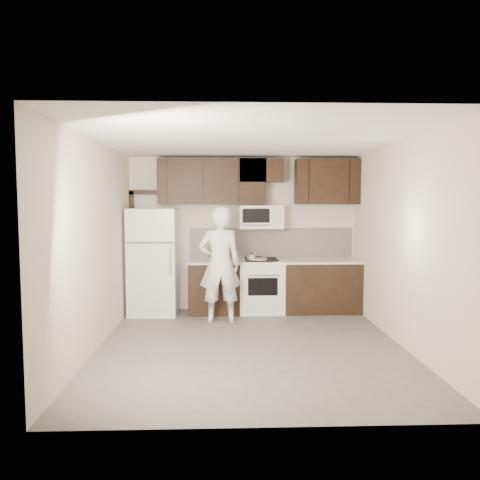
{
  "coord_description": "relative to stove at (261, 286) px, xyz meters",
  "views": [
    {
      "loc": [
        -0.36,
        -6.05,
        1.9
      ],
      "look_at": [
        -0.11,
        0.9,
        1.34
      ],
      "focal_mm": 35.0,
      "sensor_mm": 36.0,
      "label": 1
    }
  ],
  "objects": [
    {
      "name": "floor",
      "position": [
        -0.3,
        -1.94,
        -0.46
      ],
      "size": [
        4.5,
        4.5,
        0.0
      ],
      "primitive_type": "plane",
      "color": "#53514E",
      "rests_on": "ground"
    },
    {
      "name": "back_wall",
      "position": [
        -0.3,
        0.31,
        0.89
      ],
      "size": [
        4.0,
        0.0,
        4.0
      ],
      "primitive_type": "plane",
      "rotation": [
        1.57,
        0.0,
        0.0
      ],
      "color": "beige",
      "rests_on": "ground"
    },
    {
      "name": "ceiling",
      "position": [
        -0.3,
        -1.94,
        2.24
      ],
      "size": [
        4.5,
        4.5,
        0.0
      ],
      "primitive_type": "plane",
      "rotation": [
        3.14,
        0.0,
        0.0
      ],
      "color": "white",
      "rests_on": "back_wall"
    },
    {
      "name": "counter_run",
      "position": [
        0.3,
        0.0,
        -0.0
      ],
      "size": [
        2.95,
        0.64,
        0.91
      ],
      "color": "black",
      "rests_on": "floor"
    },
    {
      "name": "stove",
      "position": [
        0.0,
        0.0,
        0.0
      ],
      "size": [
        0.76,
        0.66,
        0.94
      ],
      "color": "white",
      "rests_on": "floor"
    },
    {
      "name": "backsplash",
      "position": [
        0.2,
        0.3,
        0.72
      ],
      "size": [
        2.9,
        0.02,
        0.54
      ],
      "primitive_type": "cube",
      "color": "beige",
      "rests_on": "counter_run"
    },
    {
      "name": "upper_cabinets",
      "position": [
        -0.09,
        0.14,
        1.82
      ],
      "size": [
        3.48,
        0.35,
        0.78
      ],
      "color": "black",
      "rests_on": "back_wall"
    },
    {
      "name": "microwave",
      "position": [
        -0.0,
        0.12,
        1.19
      ],
      "size": [
        0.76,
        0.42,
        0.4
      ],
      "color": "white",
      "rests_on": "upper_cabinets"
    },
    {
      "name": "refrigerator",
      "position": [
        -1.85,
        -0.05,
        0.44
      ],
      "size": [
        0.8,
        0.76,
        1.8
      ],
      "color": "white",
      "rests_on": "floor"
    },
    {
      "name": "door_trim",
      "position": [
        -2.22,
        0.27,
        0.79
      ],
      "size": [
        0.5,
        0.08,
        2.12
      ],
      "color": "black",
      "rests_on": "floor"
    },
    {
      "name": "saucepan",
      "position": [
        -0.18,
        -0.15,
        0.51
      ],
      "size": [
        0.26,
        0.15,
        0.15
      ],
      "color": "silver",
      "rests_on": "stove"
    },
    {
      "name": "baking_tray",
      "position": [
        -0.06,
        -0.13,
        0.46
      ],
      "size": [
        0.45,
        0.35,
        0.02
      ],
      "primitive_type": "cube",
      "rotation": [
        0.0,
        0.0,
        -0.03
      ],
      "color": "black",
      "rests_on": "counter_run"
    },
    {
      "name": "pizza",
      "position": [
        -0.06,
        -0.13,
        0.48
      ],
      "size": [
        0.31,
        0.31,
        0.02
      ],
      "primitive_type": "cylinder",
      "rotation": [
        0.0,
        0.0,
        -0.03
      ],
      "color": "beige",
      "rests_on": "baking_tray"
    },
    {
      "name": "person",
      "position": [
        -0.72,
        -0.61,
        0.46
      ],
      "size": [
        0.71,
        0.5,
        1.84
      ],
      "primitive_type": "imported",
      "rotation": [
        0.0,
        0.0,
        3.24
      ],
      "color": "white",
      "rests_on": "floor"
    }
  ]
}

